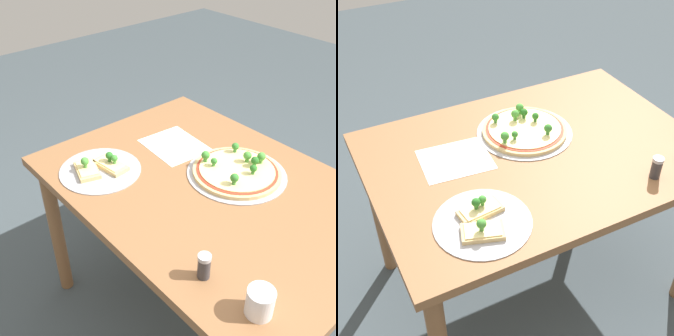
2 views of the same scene
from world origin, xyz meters
TOP-DOWN VIEW (x-y plane):
  - ground_plane at (0.00, 0.00)m, footprint 8.00×8.00m
  - dining_table at (0.00, 0.00)m, footprint 1.24×0.88m
  - pizza_tray_whole at (0.02, 0.13)m, footprint 0.38×0.38m
  - pizza_tray_slice at (-0.34, -0.25)m, footprint 0.31×0.31m
  - drinking_cup at (0.47, -0.30)m, footprint 0.07×0.07m
  - condiment_shaker at (0.29, -0.32)m, footprint 0.04×0.04m
  - paper_menu at (-0.29, 0.09)m, footprint 0.27×0.23m

SIDE VIEW (x-z plane):
  - ground_plane at x=0.00m, z-range 0.00..0.00m
  - dining_table at x=0.00m, z-range 0.28..1.04m
  - paper_menu at x=-0.29m, z-range 0.76..0.76m
  - pizza_tray_slice at x=-0.34m, z-range 0.73..0.80m
  - pizza_tray_whole at x=0.02m, z-range 0.74..0.81m
  - drinking_cup at x=0.47m, z-range 0.76..0.84m
  - condiment_shaker at x=0.29m, z-range 0.76..0.84m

